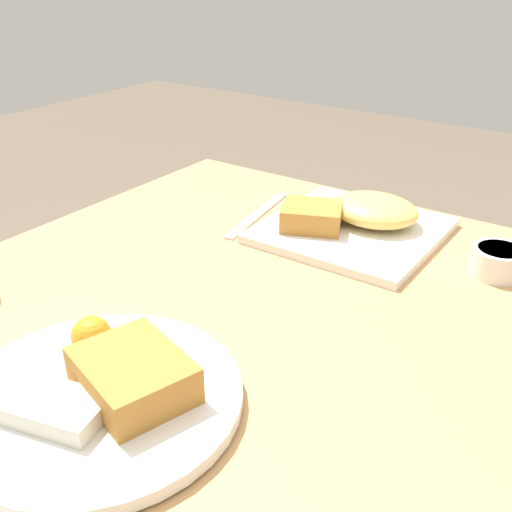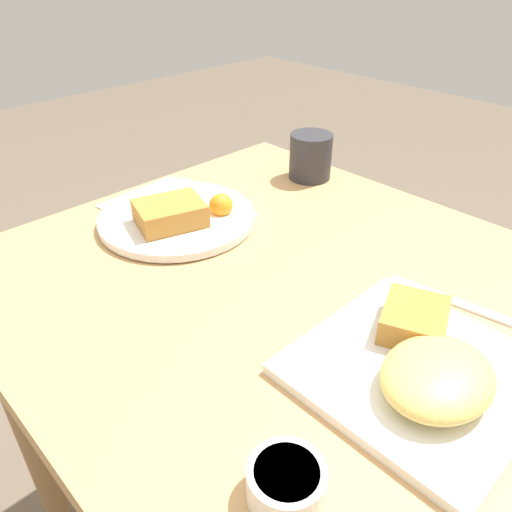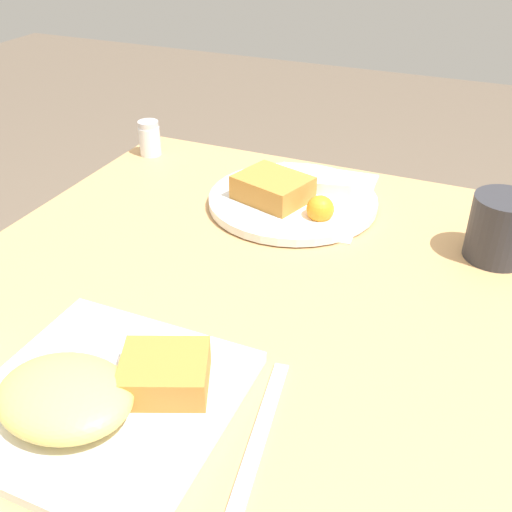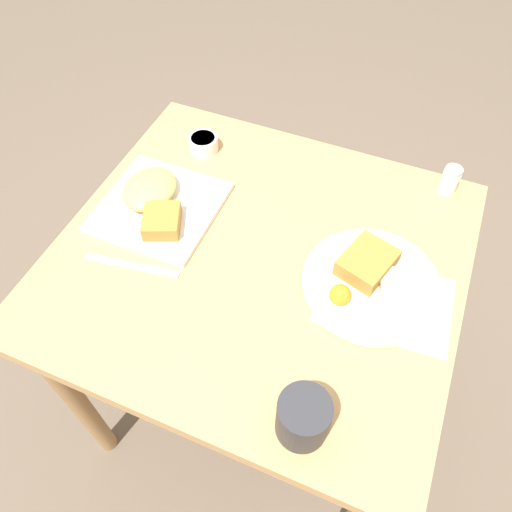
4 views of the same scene
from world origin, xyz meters
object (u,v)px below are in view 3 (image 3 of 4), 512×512
at_px(plate_oval_far, 291,196).
at_px(salt_shaker, 150,140).
at_px(plate_square_near, 98,395).
at_px(butter_knife, 259,436).
at_px(coffee_mug, 500,228).

relative_size(plate_oval_far, salt_shaker, 4.12).
distance_m(plate_square_near, plate_oval_far, 0.51).
height_order(plate_oval_far, salt_shaker, salt_shaker).
xyz_separation_m(salt_shaker, butter_knife, (0.48, -0.58, -0.03)).
distance_m(plate_oval_far, butter_knife, 0.50).
bearing_deg(plate_oval_far, salt_shaker, 163.74).
bearing_deg(plate_square_near, salt_shaker, 117.52).
bearing_deg(salt_shaker, plate_square_near, -62.48).
bearing_deg(plate_oval_far, plate_square_near, -92.29).
height_order(plate_square_near, plate_oval_far, plate_square_near).
xyz_separation_m(plate_square_near, coffee_mug, (0.35, 0.48, 0.03)).
height_order(butter_knife, coffee_mug, coffee_mug).
bearing_deg(butter_knife, plate_square_near, 91.99).
xyz_separation_m(plate_oval_far, coffee_mug, (0.33, -0.03, 0.03)).
bearing_deg(plate_square_near, butter_knife, 10.97).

